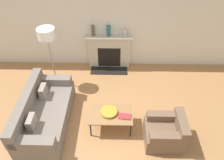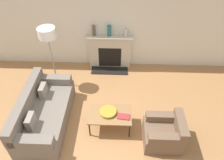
% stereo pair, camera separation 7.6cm
% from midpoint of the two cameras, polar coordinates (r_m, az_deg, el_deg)
% --- Properties ---
extents(ground_plane, '(18.00, 18.00, 0.00)m').
position_cam_midpoint_polar(ground_plane, '(5.13, -4.31, -13.59)').
color(ground_plane, '#A87547').
extents(wall_back, '(18.00, 0.06, 2.90)m').
position_cam_midpoint_polar(wall_back, '(6.31, -2.51, 15.26)').
color(wall_back, silver).
rests_on(wall_back, ground_plane).
extents(fireplace, '(1.36, 0.59, 1.05)m').
position_cam_midpoint_polar(fireplace, '(6.63, -0.21, 7.36)').
color(fireplace, beige).
rests_on(fireplace, ground_plane).
extents(couch, '(0.96, 2.05, 0.85)m').
position_cam_midpoint_polar(couch, '(5.30, -17.04, -8.22)').
color(couch, slate).
rests_on(couch, ground_plane).
extents(armchair_near, '(0.81, 0.73, 0.70)m').
position_cam_midpoint_polar(armchair_near, '(4.90, 14.06, -13.30)').
color(armchair_near, brown).
rests_on(armchair_near, ground_plane).
extents(coffee_table, '(0.96, 0.60, 0.44)m').
position_cam_midpoint_polar(coffee_table, '(4.91, -0.09, -9.11)').
color(coffee_table, olive).
rests_on(coffee_table, ground_plane).
extents(bowl, '(0.37, 0.37, 0.06)m').
position_cam_midpoint_polar(bowl, '(4.88, -0.59, -8.26)').
color(bowl, '#BC8E2D').
rests_on(bowl, coffee_table).
extents(book, '(0.30, 0.20, 0.02)m').
position_cam_midpoint_polar(book, '(4.83, 3.49, -9.51)').
color(book, '#9E2D33').
rests_on(book, coffee_table).
extents(floor_lamp, '(0.44, 0.44, 1.72)m').
position_cam_midpoint_polar(floor_lamp, '(5.66, -16.06, 10.65)').
color(floor_lamp, gray).
rests_on(floor_lamp, ground_plane).
extents(mantel_vase_left, '(0.09, 0.09, 0.31)m').
position_cam_midpoint_polar(mantel_vase_left, '(6.32, -4.39, 12.76)').
color(mantel_vase_left, brown).
rests_on(mantel_vase_left, fireplace).
extents(mantel_vase_center_left, '(0.11, 0.11, 0.32)m').
position_cam_midpoint_polar(mantel_vase_center_left, '(6.29, -0.35, 12.76)').
color(mantel_vase_center_left, '#28666B').
rests_on(mantel_vase_center_left, fireplace).
extents(mantel_vase_center_right, '(0.10, 0.10, 0.21)m').
position_cam_midpoint_polar(mantel_vase_center_right, '(6.31, 4.01, 12.24)').
color(mantel_vase_center_right, beige).
rests_on(mantel_vase_center_right, fireplace).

